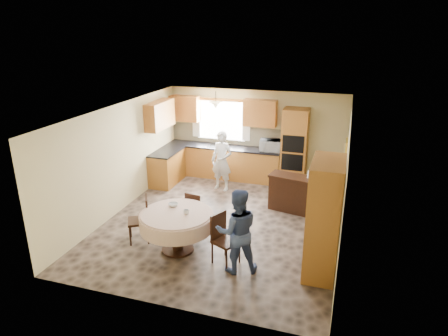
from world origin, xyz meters
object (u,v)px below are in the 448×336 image
object	(u,v)px
person_dining	(237,231)
chair_left	(142,217)
cupboard	(324,218)
dining_table	(177,221)
sideboard	(293,195)
chair_right	(223,236)
person_sink	(222,161)
chair_back	(195,209)
oven_tower	(294,148)

from	to	relation	value
person_dining	chair_left	bearing A→B (deg)	-35.06
cupboard	dining_table	bearing A→B (deg)	-176.82
sideboard	person_dining	world-z (taller)	person_dining
chair_right	person_sink	distance (m)	3.50
sideboard	chair_right	size ratio (longest dim) A/B	1.19
cupboard	dining_table	xyz separation A→B (m)	(-2.70, -0.15, -0.40)
dining_table	chair_left	size ratio (longest dim) A/B	1.49
sideboard	chair_back	world-z (taller)	chair_back
cupboard	person_dining	world-z (taller)	cupboard
chair_left	person_sink	world-z (taller)	person_sink
chair_right	person_dining	distance (m)	0.45
dining_table	chair_left	bearing A→B (deg)	169.81
sideboard	person_sink	size ratio (longest dim) A/B	0.72
person_sink	chair_left	bearing A→B (deg)	-93.07
oven_tower	cupboard	size ratio (longest dim) A/B	1.03
person_sink	chair_back	bearing A→B (deg)	-76.61
sideboard	person_dining	distance (m)	2.85
cupboard	person_sink	xyz separation A→B (m)	(-2.83, 3.06, -0.24)
oven_tower	chair_right	distance (m)	4.29
person_sink	person_dining	world-z (taller)	person_sink
oven_tower	person_dining	xyz separation A→B (m)	(-0.35, -4.40, -0.28)
sideboard	dining_table	xyz separation A→B (m)	(-1.87, -2.46, 0.22)
oven_tower	sideboard	world-z (taller)	oven_tower
oven_tower	chair_back	xyz separation A→B (m)	(-1.61, -3.20, -0.58)
sideboard	cupboard	distance (m)	2.53
chair_left	sideboard	bearing A→B (deg)	101.39
cupboard	chair_left	world-z (taller)	cupboard
dining_table	chair_back	size ratio (longest dim) A/B	1.63
sideboard	dining_table	world-z (taller)	sideboard
person_dining	sideboard	bearing A→B (deg)	-125.32
chair_back	chair_right	bearing A→B (deg)	140.20
chair_left	cupboard	bearing A→B (deg)	60.81
person_dining	oven_tower	bearing A→B (deg)	-117.71
dining_table	chair_left	world-z (taller)	chair_left
cupboard	chair_back	distance (m)	2.84
chair_back	chair_right	xyz separation A→B (m)	(0.94, -1.01, 0.05)
chair_back	person_sink	distance (m)	2.33
chair_back	person_dining	size ratio (longest dim) A/B	0.55
sideboard	dining_table	distance (m)	3.10
sideboard	chair_right	bearing A→B (deg)	-97.80
dining_table	person_dining	xyz separation A→B (m)	(1.28, -0.29, 0.15)
dining_table	person_sink	distance (m)	3.22
person_sink	cupboard	bearing A→B (deg)	-37.51
dining_table	sideboard	bearing A→B (deg)	52.75
dining_table	person_sink	xyz separation A→B (m)	(-0.13, 3.21, 0.17)
chair_back	person_sink	world-z (taller)	person_sink
chair_back	dining_table	bearing A→B (deg)	96.19
chair_right	person_dining	bearing A→B (deg)	-95.40
dining_table	chair_back	world-z (taller)	chair_back
person_sink	chair_right	bearing A→B (deg)	-62.12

